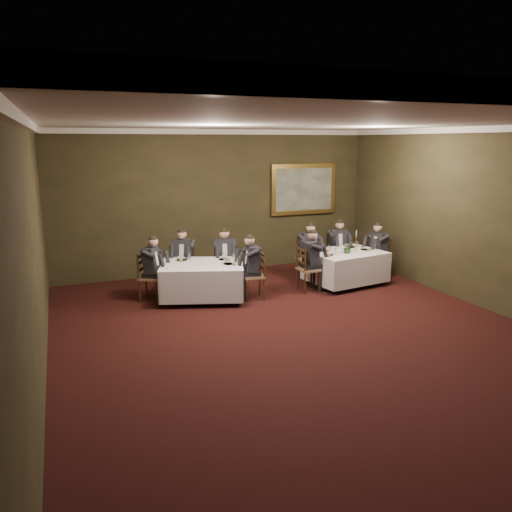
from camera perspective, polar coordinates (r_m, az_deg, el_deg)
ground at (r=8.35m, az=6.10°, el=-9.76°), size 10.00×10.00×0.00m
ceiling at (r=7.71m, az=6.74°, el=14.99°), size 8.00×10.00×0.10m
back_wall at (r=12.43m, az=-4.47°, el=6.15°), size 8.00×0.10×3.50m
left_wall at (r=6.97m, az=-24.11°, el=-0.34°), size 0.10×10.00×3.50m
right_wall at (r=10.33m, az=26.47°, el=3.44°), size 0.10×10.00×3.50m
crown_molding at (r=7.71m, az=6.73°, el=14.54°), size 8.00×10.00×0.12m
table_main at (r=11.61m, az=10.17°, el=-1.03°), size 1.83×1.50×0.67m
table_second at (r=10.39m, az=-6.14°, el=-2.56°), size 2.01×1.75×0.67m
chair_main_backleft at (r=12.03m, az=5.90°, el=-1.22°), size 0.48×0.47×1.00m
diner_main_backleft at (r=11.96m, az=5.96°, el=-0.17°), size 0.45×0.52×1.35m
chair_main_backright at (r=12.56m, az=9.20°, el=-0.71°), size 0.46×0.44×1.00m
diner_main_backright at (r=12.50m, az=9.26°, el=0.30°), size 0.43×0.50×1.35m
chair_main_endleft at (r=11.02m, az=5.94°, el=-2.54°), size 0.43×0.45×1.00m
diner_main_endleft at (r=10.96m, az=6.02°, el=-1.38°), size 0.48×0.42×1.35m
chair_main_endright at (r=12.33m, az=13.87°, el=-1.17°), size 0.43×0.45×1.00m
diner_main_endright at (r=12.27m, az=13.89°, el=-0.14°), size 0.49×0.43×1.35m
chair_sec_backleft at (r=11.30m, az=-8.20°, el=-2.21°), size 0.59×0.58×1.00m
diner_sec_backleft at (r=11.23m, az=-8.26°, el=-1.10°), size 0.58×0.61×1.35m
chair_sec_backright at (r=11.26m, az=-3.62°, el=-2.16°), size 0.52×0.50×1.00m
diner_sec_backright at (r=11.19m, az=-3.63°, el=-1.05°), size 0.49×0.55×1.35m
chair_sec_endright at (r=10.44m, az=-0.24°, el=-3.35°), size 0.48×0.50×1.00m
diner_sec_endright at (r=10.37m, az=-0.31°, el=-2.14°), size 0.53×0.46×1.35m
chair_sec_endleft at (r=10.54m, az=-11.94°, el=-3.47°), size 0.58×0.59×1.00m
diner_sec_endleft at (r=10.48m, az=-11.93°, el=-2.27°), size 0.61×0.58×1.35m
centerpiece at (r=11.37m, az=10.41°, el=1.03°), size 0.30×0.28×0.29m
candlestick at (r=11.68m, az=11.34°, el=1.48°), size 0.07×0.07×0.48m
place_setting_table_main at (r=11.57m, az=7.59°, el=0.77°), size 0.33×0.31×0.14m
place_setting_table_second at (r=10.72m, az=-8.29°, el=-0.23°), size 0.33×0.31×0.14m
painting at (r=13.23m, az=5.45°, el=7.60°), size 1.83×0.09×1.31m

